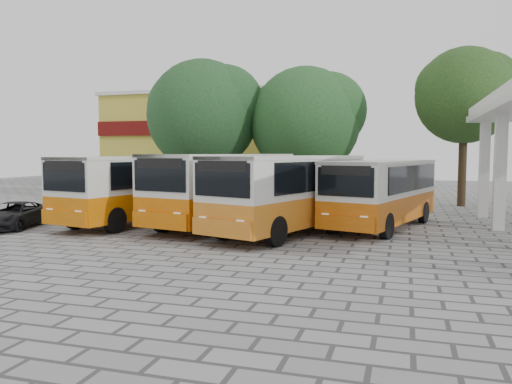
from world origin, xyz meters
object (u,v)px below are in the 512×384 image
(bus_centre_right, at_px, (290,189))
(bus_far_right, at_px, (382,189))
(parked_car, at_px, (13,215))
(bus_centre_left, at_px, (224,184))
(bus_far_left, at_px, (139,185))

(bus_centre_right, distance_m, bus_far_right, 4.18)
(bus_centre_right, xyz_separation_m, parked_car, (-11.40, -2.04, -1.21))
(bus_centre_left, xyz_separation_m, bus_far_right, (6.58, 1.21, -0.16))
(bus_centre_left, height_order, bus_far_right, bus_centre_left)
(bus_centre_left, relative_size, bus_centre_right, 1.01)
(bus_far_left, distance_m, bus_centre_left, 3.93)
(bus_centre_right, height_order, bus_far_right, bus_centre_right)
(bus_centre_left, relative_size, parked_car, 2.30)
(bus_centre_right, bearing_deg, bus_far_right, 53.54)
(bus_far_left, relative_size, bus_centre_left, 0.96)
(bus_far_left, relative_size, parked_car, 2.22)
(bus_far_left, bearing_deg, parked_car, -134.72)
(bus_far_right, bearing_deg, bus_centre_right, -128.54)
(bus_centre_left, distance_m, bus_far_right, 6.69)
(bus_centre_left, distance_m, parked_car, 8.93)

